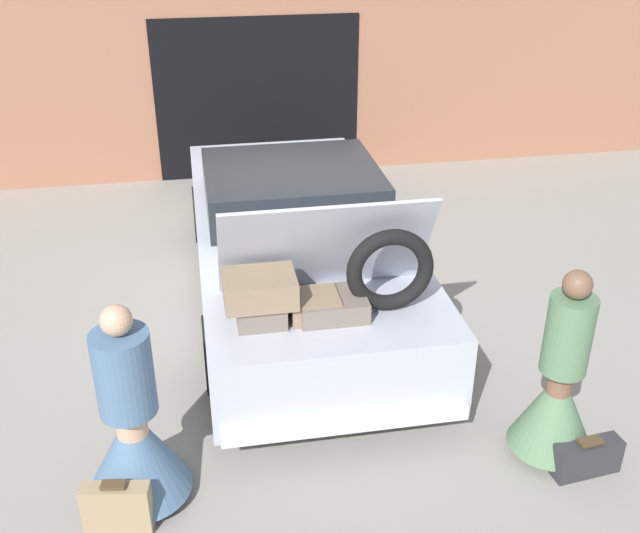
{
  "coord_description": "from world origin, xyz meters",
  "views": [
    {
      "loc": [
        -0.96,
        -6.64,
        3.87
      ],
      "look_at": [
        0.0,
        -1.31,
        1.01
      ],
      "focal_mm": 42.0,
      "sensor_mm": 36.0,
      "label": 1
    }
  ],
  "objects_px": {
    "car": "(297,242)",
    "suitcase_beside_right_person": "(587,458)",
    "person_left": "(133,435)",
    "person_right": "(558,393)",
    "suitcase_beside_left_person": "(117,508)"
  },
  "relations": [
    {
      "from": "car",
      "to": "person_right",
      "type": "height_order",
      "value": "car"
    },
    {
      "from": "car",
      "to": "suitcase_beside_right_person",
      "type": "height_order",
      "value": "car"
    },
    {
      "from": "person_right",
      "to": "suitcase_beside_left_person",
      "type": "xyz_separation_m",
      "value": [
        -3.13,
        -0.21,
        -0.36
      ]
    },
    {
      "from": "person_right",
      "to": "suitcase_beside_right_person",
      "type": "height_order",
      "value": "person_right"
    },
    {
      "from": "car",
      "to": "suitcase_beside_right_person",
      "type": "distance_m",
      "value": 3.39
    },
    {
      "from": "car",
      "to": "person_left",
      "type": "relative_size",
      "value": 3.16
    },
    {
      "from": "person_left",
      "to": "suitcase_beside_left_person",
      "type": "bearing_deg",
      "value": -17.47
    },
    {
      "from": "person_left",
      "to": "person_right",
      "type": "height_order",
      "value": "person_left"
    },
    {
      "from": "person_right",
      "to": "suitcase_beside_left_person",
      "type": "height_order",
      "value": "person_right"
    },
    {
      "from": "suitcase_beside_left_person",
      "to": "person_right",
      "type": "bearing_deg",
      "value": 3.83
    },
    {
      "from": "person_left",
      "to": "suitcase_beside_left_person",
      "type": "distance_m",
      "value": 0.47
    },
    {
      "from": "suitcase_beside_right_person",
      "to": "person_right",
      "type": "bearing_deg",
      "value": 121.82
    },
    {
      "from": "car",
      "to": "suitcase_beside_right_person",
      "type": "relative_size",
      "value": 9.41
    },
    {
      "from": "person_left",
      "to": "person_right",
      "type": "bearing_deg",
      "value": 95.29
    },
    {
      "from": "person_left",
      "to": "person_right",
      "type": "distance_m",
      "value": 3.0
    }
  ]
}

